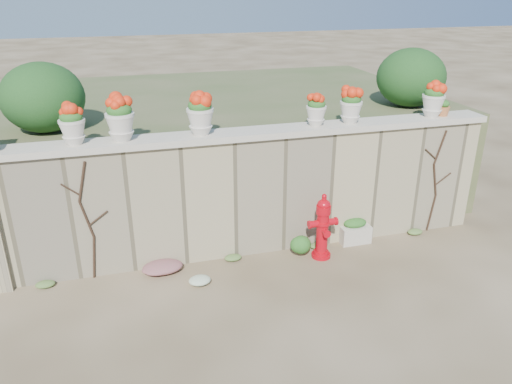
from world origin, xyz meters
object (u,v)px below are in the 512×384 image
object	(u,v)px
terracotta_pot	(443,109)
urn_pot_0	(72,125)
planter_box	(354,231)
fire_hydrant	(323,226)

from	to	relation	value
terracotta_pot	urn_pot_0	bearing A→B (deg)	180.00
planter_box	terracotta_pot	xyz separation A→B (m)	(1.63, 0.25, 2.01)
planter_box	urn_pot_0	bearing A→B (deg)	176.78
planter_box	urn_pot_0	size ratio (longest dim) A/B	0.93
planter_box	terracotta_pot	world-z (taller)	terracotta_pot
terracotta_pot	fire_hydrant	bearing A→B (deg)	-166.36
urn_pot_0	terracotta_pot	xyz separation A→B (m)	(6.05, 0.00, -0.16)
fire_hydrant	urn_pot_0	bearing A→B (deg)	170.59
fire_hydrant	planter_box	size ratio (longest dim) A/B	2.11
fire_hydrant	planter_box	distance (m)	0.90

